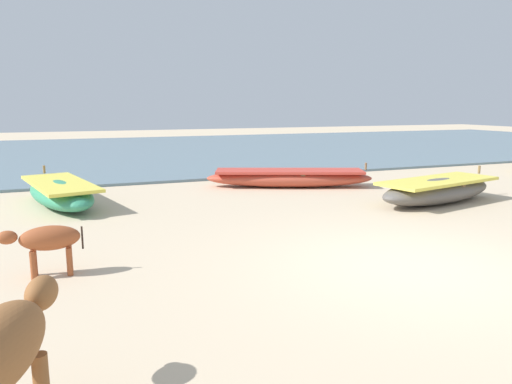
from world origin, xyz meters
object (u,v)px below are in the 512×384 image
Objects in this scene: cow_adult_brown at (0,352)px; calf_near_rust at (47,240)px; fishing_boat_0 at (60,193)px; fishing_boat_2 at (438,190)px; fishing_boat_1 at (289,178)px.

cow_adult_brown is 1.41× the size of calf_near_rust.
cow_adult_brown reaches higher than calf_near_rust.
fishing_boat_2 reaches higher than fishing_boat_0.
calf_near_rust reaches higher than fishing_boat_1.
cow_adult_brown is at bearing -103.53° from fishing_boat_1.
fishing_boat_1 is at bearing 112.03° from fishing_boat_2.
fishing_boat_1 is 10.88m from cow_adult_brown.
calf_near_rust is (-8.40, -2.01, 0.19)m from fishing_boat_2.
fishing_boat_2 is (2.28, -3.32, 0.04)m from fishing_boat_1.
cow_adult_brown reaches higher than fishing_boat_1.
fishing_boat_0 reaches higher than fishing_boat_1.
cow_adult_brown is 3.56m from calf_near_rust.
fishing_boat_0 is at bearing -90.55° from calf_near_rust.
cow_adult_brown reaches higher than fishing_boat_0.
fishing_boat_2 is (8.27, -2.92, 0.01)m from fishing_boat_0.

